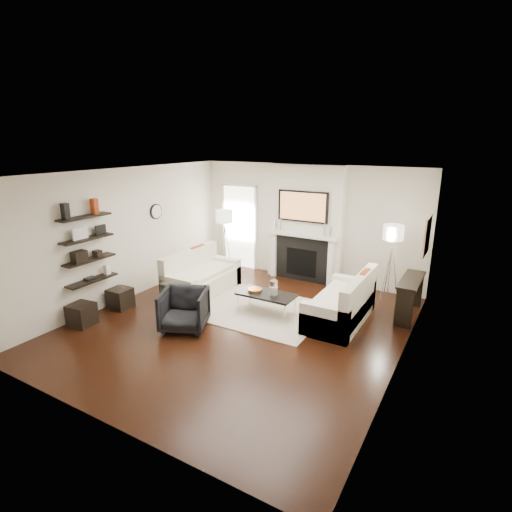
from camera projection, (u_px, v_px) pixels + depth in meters
The scene contains 71 objects.
room_envelope at pixel (239, 253), 6.85m from camera, with size 6.00×6.00×6.00m.
chimney_breast at pixel (305, 224), 9.24m from camera, with size 1.80×0.25×2.70m, color silver.
fireplace_surround at pixel (301, 260), 9.36m from camera, with size 1.30×0.02×1.04m, color black.
firebox at pixel (301, 262), 9.38m from camera, with size 0.75×0.02×0.65m, color black.
mantel_pilaster_l at pixel (274, 254), 9.67m from camera, with size 0.12×0.08×1.10m, color white.
mantel_pilaster_r at pixel (330, 263), 8.98m from camera, with size 0.12×0.08×1.10m, color white.
mantel_shelf at pixel (301, 235), 9.15m from camera, with size 1.70×0.18×0.07m, color white.
tv_body at pixel (303, 206), 8.99m from camera, with size 1.20×0.06×0.70m, color black.
tv_screen at pixel (302, 207), 8.96m from camera, with size 1.10×0.01×0.62m, color #BF723F.
candlestick_l_tall at pixel (280, 225), 9.37m from camera, with size 0.04×0.04×0.30m, color silver.
candlestick_l_short at pixel (275, 225), 9.44m from camera, with size 0.04×0.04×0.24m, color silver.
candlestick_r_tall at pixel (325, 230), 8.84m from camera, with size 0.04×0.04×0.30m, color silver.
candlestick_r_short at pixel (330, 232), 8.79m from camera, with size 0.04×0.04×0.24m, color silver.
hallway_panel at pixel (240, 227), 10.30m from camera, with size 0.90×0.02×2.10m, color white.
door_trim_l at pixel (224, 225), 10.51m from camera, with size 0.06×0.06×2.16m, color white.
door_trim_r at pixel (256, 229), 10.05m from camera, with size 0.06×0.06×2.16m, color white.
door_trim_top at pixel (239, 185), 9.98m from camera, with size 1.02×0.06×0.06m, color white.
rug at pixel (257, 309), 7.89m from camera, with size 2.60×2.00×0.01m, color beige.
loveseat_left_base at pixel (203, 284), 8.70m from camera, with size 0.85×1.80×0.42m, color silver.
loveseat_left_back at pixel (190, 267), 8.77m from camera, with size 0.18×1.80×0.80m, color silver.
loveseat_left_arm_n at pixel (178, 291), 8.00m from camera, with size 0.85×0.18×0.60m, color silver.
loveseat_left_arm_s at pixel (224, 270), 9.35m from camera, with size 0.85×0.18×0.60m, color silver.
loveseat_left_cushion at pixel (204, 273), 8.60m from camera, with size 0.63×1.44×0.10m, color silver.
pillow_left_orange at pixel (198, 255), 8.96m from camera, with size 0.10×0.42×0.42m, color maroon.
pillow_left_charcoal at pixel (181, 262), 8.47m from camera, with size 0.10×0.40×0.40m, color black.
loveseat_right_base at pixel (340, 310), 7.34m from camera, with size 0.85×1.80×0.42m, color silver.
loveseat_right_back at pixel (359, 298), 7.09m from camera, with size 0.18×1.80×0.80m, color silver.
loveseat_right_arm_n at pixel (324, 323), 6.64m from camera, with size 0.85×0.18×0.60m, color silver.
loveseat_right_arm_s at pixel (353, 292), 7.99m from camera, with size 0.85×0.18×0.60m, color silver.
loveseat_right_cushion at pixel (338, 297), 7.29m from camera, with size 0.63×1.44×0.10m, color silver.
pillow_right_orange at pixel (364, 282), 7.28m from camera, with size 0.10×0.42×0.42m, color maroon.
pillow_right_charcoal at pixel (355, 293), 6.78m from camera, with size 0.10×0.40×0.40m, color black.
coffee_table at pixel (266, 294), 7.58m from camera, with size 1.10×0.55×0.04m, color black.
coffee_leg_nw at pixel (238, 303), 7.69m from camera, with size 0.02×0.02×0.38m, color silver.
coffee_leg_ne at pixel (285, 314), 7.22m from camera, with size 0.02×0.02×0.38m, color silver.
coffee_leg_sw at pixel (250, 296), 8.06m from camera, with size 0.02×0.02×0.38m, color silver.
coffee_leg_se at pixel (295, 306), 7.58m from camera, with size 0.02×0.02×0.38m, color silver.
hurricane_glass at pixel (273, 288), 7.46m from camera, with size 0.17×0.17×0.29m, color white.
hurricane_candle at pixel (273, 291), 7.48m from camera, with size 0.11×0.11×0.17m, color white.
copper_bowl at pixel (255, 290), 7.69m from camera, with size 0.28×0.28×0.05m, color #A65D1B.
armchair at pixel (184, 308), 6.99m from camera, with size 0.76×0.72×0.79m, color black.
lamp_left_post at pixel (225, 250), 9.85m from camera, with size 0.02×0.02×1.20m, color silver.
lamp_left_shade at pixel (224, 216), 9.61m from camera, with size 0.40×0.40×0.30m, color white.
lamp_left_leg_a at pixel (229, 251), 9.79m from camera, with size 0.02×0.02×1.25m, color silver.
lamp_left_leg_b at pixel (225, 249), 9.95m from camera, with size 0.02×0.02×1.25m, color silver.
lamp_left_leg_c at pixel (221, 251), 9.79m from camera, with size 0.02×0.02×1.25m, color silver.
lamp_right_post at pixel (389, 273), 8.18m from camera, with size 0.02×0.02×1.20m, color silver.
lamp_right_shade at pixel (393, 232), 7.95m from camera, with size 0.40×0.40×0.30m, color white.
lamp_right_leg_a at pixel (395, 274), 8.13m from camera, with size 0.02×0.02×1.25m, color silver.
lamp_right_leg_b at pixel (388, 271), 8.29m from camera, with size 0.02×0.02×1.25m, color silver.
lamp_right_leg_c at pixel (386, 274), 8.13m from camera, with size 0.02×0.02×1.25m, color silver.
console_top at pixel (412, 280), 7.39m from camera, with size 0.35×1.20×0.04m, color black.
console_leg_n at pixel (404, 309), 7.04m from camera, with size 0.30×0.04×0.71m, color black.
console_leg_s at pixel (414, 289), 7.96m from camera, with size 0.30×0.04×0.71m, color black.
wall_art at pixel (427, 236), 7.19m from camera, with size 0.03×0.70×0.70m, color tan.
shelf_bottom at pixel (92, 280), 7.46m from camera, with size 0.25×1.00×0.04m, color black.
shelf_lower at pixel (90, 260), 7.35m from camera, with size 0.25×1.00×0.04m, color black.
shelf_upper at pixel (87, 239), 7.23m from camera, with size 0.25×1.00×0.04m, color black.
shelf_top at pixel (84, 217), 7.12m from camera, with size 0.25×1.00×0.04m, color black.
decor_magfile_a at pixel (65, 211), 6.78m from camera, with size 0.12×0.10×0.28m, color black.
decor_magfile_b at pixel (94, 206), 7.27m from camera, with size 0.12×0.10×0.28m, color maroon.
decor_frame_a at pixel (80, 233), 7.09m from camera, with size 0.04×0.30×0.22m, color white.
decor_frame_b at pixel (101, 230), 7.46m from camera, with size 0.04×0.22×0.18m, color black.
decor_wine_rack at pixel (79, 256), 7.15m from camera, with size 0.18×0.25×0.20m, color black.
decor_box_small at pixel (97, 253), 7.48m from camera, with size 0.15×0.12×0.12m, color black.
decor_books at pixel (90, 279), 7.42m from camera, with size 0.14×0.20×0.05m, color black.
decor_box_tall at pixel (107, 270), 7.73m from camera, with size 0.10×0.10×0.18m, color white.
clock_rim at pixel (156, 212), 8.81m from camera, with size 0.34×0.34×0.04m, color black.
clock_face at pixel (157, 212), 8.80m from camera, with size 0.29×0.29×0.01m, color white.
ottoman_near at pixel (120, 298), 7.92m from camera, with size 0.40×0.40×0.40m, color black.
ottoman_far at pixel (82, 314), 7.19m from camera, with size 0.40×0.40×0.40m, color black.
Camera 1 is at (3.55, -5.56, 3.23)m, focal length 28.00 mm.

